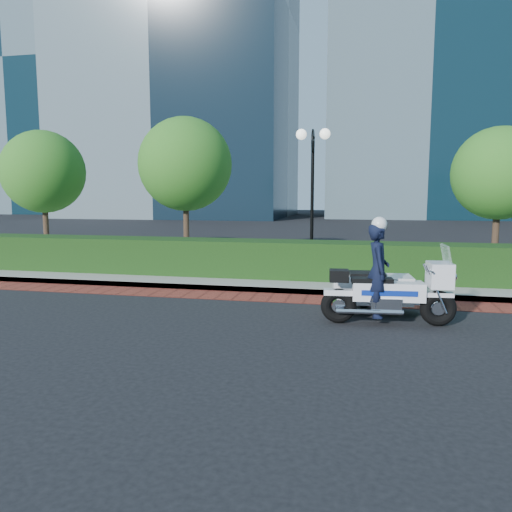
% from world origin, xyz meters
% --- Properties ---
extents(ground, '(120.00, 120.00, 0.00)m').
position_xyz_m(ground, '(0.00, 0.00, 0.00)').
color(ground, black).
rests_on(ground, ground).
extents(brick_strip, '(60.00, 1.00, 0.01)m').
position_xyz_m(brick_strip, '(0.00, 1.50, 0.01)').
color(brick_strip, maroon).
rests_on(brick_strip, ground).
extents(sidewalk, '(60.00, 8.00, 0.15)m').
position_xyz_m(sidewalk, '(0.00, 6.00, 0.07)').
color(sidewalk, gray).
rests_on(sidewalk, ground).
extents(hedge_main, '(18.00, 1.20, 1.00)m').
position_xyz_m(hedge_main, '(0.00, 3.60, 0.65)').
color(hedge_main, black).
rests_on(hedge_main, sidewalk).
extents(lamppost, '(1.02, 0.70, 4.21)m').
position_xyz_m(lamppost, '(1.00, 5.20, 2.96)').
color(lamppost, black).
rests_on(lamppost, sidewalk).
extents(tree_a, '(3.00, 3.00, 4.58)m').
position_xyz_m(tree_a, '(-9.00, 6.50, 3.22)').
color(tree_a, '#332319').
rests_on(tree_a, sidewalk).
extents(tree_b, '(3.20, 3.20, 4.89)m').
position_xyz_m(tree_b, '(-3.50, 6.50, 3.43)').
color(tree_b, '#332319').
rests_on(tree_b, sidewalk).
extents(tree_c, '(2.80, 2.80, 4.30)m').
position_xyz_m(tree_c, '(6.50, 6.50, 3.05)').
color(tree_c, '#332319').
rests_on(tree_c, sidewalk).
extents(tower_left, '(22.00, 16.00, 40.00)m').
position_xyz_m(tower_left, '(-16.00, 40.00, 20.00)').
color(tower_left, black).
rests_on(tower_left, ground).
extents(tower_far_left, '(16.00, 14.00, 34.00)m').
position_xyz_m(tower_far_left, '(-36.00, 46.00, 17.00)').
color(tower_far_left, black).
rests_on(tower_far_left, ground).
extents(police_motorcycle, '(2.52, 1.79, 2.04)m').
position_xyz_m(police_motorcycle, '(2.89, -0.06, 0.70)').
color(police_motorcycle, black).
rests_on(police_motorcycle, ground).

